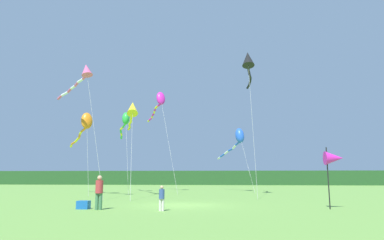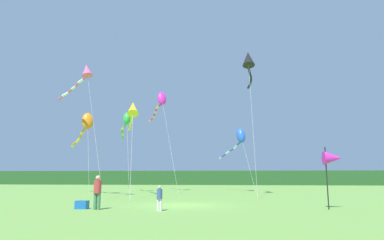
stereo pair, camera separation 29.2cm
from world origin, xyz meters
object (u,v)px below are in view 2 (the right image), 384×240
kite_yellow (133,110)px  kite_rainbow (83,75)px  kite_black (248,61)px  kite_magenta (161,101)px  kite_orange (86,124)px  cooler_box (82,205)px  kite_blue (239,138)px  person_child (160,197)px  kite_green (126,121)px  person_adult (97,190)px  banner_flag_pole (333,158)px

kite_yellow → kite_rainbow: size_ratio=0.82×
kite_black → kite_rainbow: size_ratio=1.19×
kite_magenta → kite_orange: (-5.55, -6.19, -3.36)m
cooler_box → kite_magenta: (0.17, 18.33, 9.40)m
kite_yellow → kite_black: bearing=4.9°
kite_magenta → kite_blue: (8.40, 1.17, -3.94)m
person_child → kite_magenta: kite_magenta is taller
kite_magenta → kite_orange: kite_magenta is taller
kite_green → kite_magenta: bearing=34.7°
person_adult → kite_rainbow: bearing=120.4°
kite_blue → person_adult: bearing=-111.1°
kite_green → banner_flag_pole: bearing=-44.3°
kite_magenta → kite_black: size_ratio=0.87×
kite_black → person_child: bearing=-113.4°
kite_green → kite_blue: bearing=16.0°
kite_blue → kite_green: bearing=-164.0°
person_adult → banner_flag_pole: (11.72, 1.36, 1.58)m
kite_orange → kite_yellow: bearing=-19.7°
cooler_box → kite_yellow: size_ratio=0.07×
banner_flag_pole → kite_green: size_ratio=0.38×
person_adult → kite_black: bearing=54.3°
person_adult → kite_yellow: 12.51m
kite_orange → kite_green: bearing=58.7°
kite_yellow → cooler_box: bearing=-86.8°
kite_green → kite_orange: bearing=-121.3°
person_adult → kite_magenta: (-0.74, 18.66, 8.68)m
kite_black → kite_green: (-12.16, 4.93, -4.21)m
kite_black → kite_yellow: bearing=-175.1°
cooler_box → kite_orange: (-5.38, 12.14, 6.04)m
kite_yellow → kite_black: (9.82, 0.84, 4.24)m
kite_magenta → kite_rainbow: size_ratio=1.03×
kite_orange → kite_rainbow: size_ratio=0.70×
kite_yellow → kite_green: kite_green is taller
kite_black → kite_blue: bearing=94.7°
person_child → kite_magenta: bearing=101.7°
banner_flag_pole → kite_black: size_ratio=0.25×
person_adult → kite_blue: size_ratio=0.21×
person_child → banner_flag_pole: size_ratio=0.38×
kite_black → kite_orange: 15.52m
banner_flag_pole → kite_green: 22.21m
kite_magenta → kite_blue: kite_magenta is taller
person_adult → kite_green: (-3.82, 16.52, 6.24)m
person_adult → banner_flag_pole: 11.91m
kite_green → kite_rainbow: 8.67m
person_adult → kite_orange: (-6.29, 12.47, 5.32)m
banner_flag_pole → kite_green: kite_green is taller
kite_green → person_adult: bearing=-77.0°
cooler_box → banner_flag_pole: bearing=4.7°
person_child → kite_blue: size_ratio=0.15×
person_adult → kite_yellow: kite_yellow is taller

